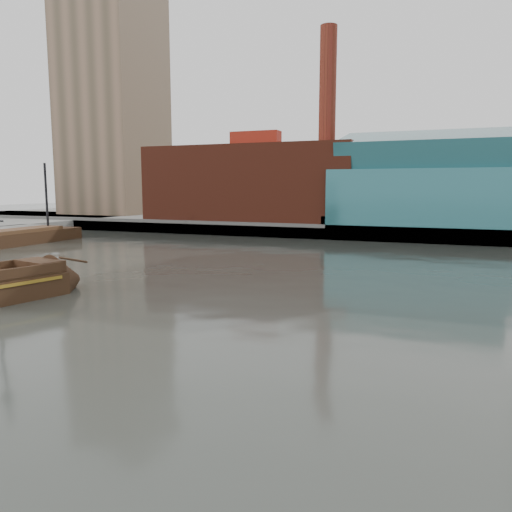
% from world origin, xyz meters
% --- Properties ---
extents(ground, '(400.00, 400.00, 0.00)m').
position_xyz_m(ground, '(0.00, 0.00, 0.00)').
color(ground, '#2B2E29').
rests_on(ground, ground).
extents(promenade_far, '(220.00, 60.00, 2.00)m').
position_xyz_m(promenade_far, '(0.00, 92.00, 1.00)').
color(promenade_far, slate).
rests_on(promenade_far, ground).
extents(seawall, '(220.00, 1.00, 2.60)m').
position_xyz_m(seawall, '(0.00, 62.50, 1.30)').
color(seawall, '#4C4C49').
rests_on(seawall, ground).
extents(skyline, '(149.00, 45.00, 62.00)m').
position_xyz_m(skyline, '(5.21, 84.56, 24.55)').
color(skyline, '#7B5F49').
rests_on(skyline, promenade_far).
extents(docked_vessel, '(5.62, 21.89, 14.78)m').
position_xyz_m(docked_vessel, '(-48.16, 37.64, 0.94)').
color(docked_vessel, black).
rests_on(docked_vessel, ground).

